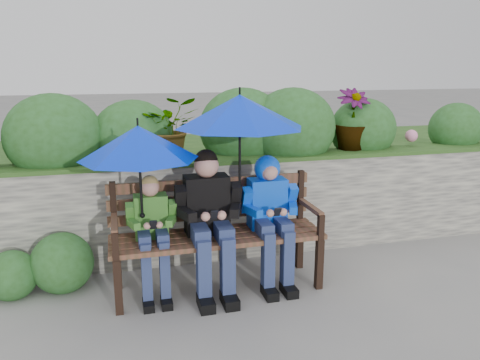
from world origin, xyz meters
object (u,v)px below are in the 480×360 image
object	(u,v)px
boy_left	(152,229)
umbrella_left	(139,143)
boy_middle	(209,215)
umbrella_right	(240,111)
boy_right	(270,209)
park_bench	(216,226)

from	to	relation	value
boy_left	umbrella_left	xyz separation A→B (m)	(-0.08, -0.04, 0.74)
boy_middle	umbrella_right	world-z (taller)	umbrella_right
umbrella_left	boy_left	bearing A→B (deg)	24.47
boy_left	umbrella_right	bearing A→B (deg)	2.57
boy_right	umbrella_left	xyz separation A→B (m)	(-1.11, -0.04, 0.64)
boy_middle	umbrella_left	distance (m)	0.86
boy_middle	umbrella_right	distance (m)	0.92
boy_right	umbrella_right	world-z (taller)	umbrella_right
boy_right	umbrella_right	bearing A→B (deg)	172.99
umbrella_left	umbrella_right	xyz separation A→B (m)	(0.84, 0.07, 0.22)
boy_right	umbrella_right	distance (m)	0.90
boy_left	umbrella_right	world-z (taller)	umbrella_right
umbrella_left	umbrella_right	distance (m)	0.87
park_bench	umbrella_right	distance (m)	1.03
boy_right	boy_left	bearing A→B (deg)	-179.94
boy_left	boy_right	bearing A→B (deg)	0.06
boy_middle	boy_right	world-z (taller)	boy_middle
boy_left	boy_right	distance (m)	1.04
umbrella_right	boy_left	bearing A→B (deg)	-177.43
boy_middle	boy_right	xyz separation A→B (m)	(0.55, 0.02, 0.01)
boy_left	umbrella_left	distance (m)	0.74
boy_left	boy_middle	distance (m)	0.49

